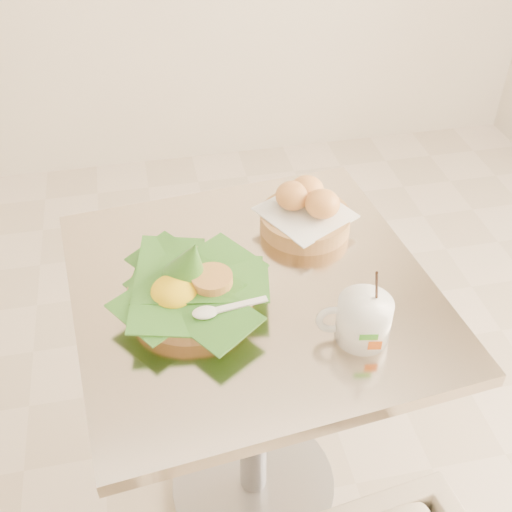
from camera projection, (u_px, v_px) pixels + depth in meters
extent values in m
cylinder|color=gray|center=(253.00, 483.00, 1.75)|extent=(0.44, 0.44, 0.03)
cylinder|color=gray|center=(253.00, 402.00, 1.52)|extent=(0.07, 0.07, 0.69)
cube|color=beige|center=(252.00, 291.00, 1.29)|extent=(0.77, 0.77, 0.03)
cylinder|color=tan|center=(191.00, 293.00, 1.23)|extent=(0.24, 0.24, 0.04)
cone|color=#265F1B|center=(190.00, 261.00, 1.20)|extent=(0.15, 0.14, 0.12)
ellipsoid|color=yellow|center=(174.00, 292.00, 1.20)|extent=(0.09, 0.09, 0.05)
cylinder|color=#CC9347|center=(212.00, 280.00, 1.21)|extent=(0.08, 0.08, 0.02)
cylinder|color=tan|center=(305.00, 220.00, 1.41)|extent=(0.20, 0.20, 0.04)
cube|color=white|center=(305.00, 213.00, 1.40)|extent=(0.23, 0.23, 0.01)
ellipsoid|color=#C76C2E|center=(293.00, 196.00, 1.39)|extent=(0.08, 0.08, 0.06)
ellipsoid|color=#C76C2E|center=(322.00, 204.00, 1.37)|extent=(0.08, 0.08, 0.06)
ellipsoid|color=#C76C2E|center=(307.00, 190.00, 1.41)|extent=(0.08, 0.08, 0.06)
cylinder|color=white|center=(364.00, 320.00, 1.15)|extent=(0.10, 0.10, 0.09)
torus|color=white|center=(333.00, 320.00, 1.14)|extent=(0.06, 0.02, 0.06)
cylinder|color=#4A2B15|center=(366.00, 304.00, 1.12)|extent=(0.09, 0.09, 0.01)
cylinder|color=black|center=(377.00, 291.00, 1.11)|extent=(0.03, 0.04, 0.13)
cube|color=green|center=(369.00, 337.00, 1.10)|extent=(0.03, 0.01, 0.01)
cube|color=orange|center=(375.00, 346.00, 1.12)|extent=(0.02, 0.01, 0.02)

